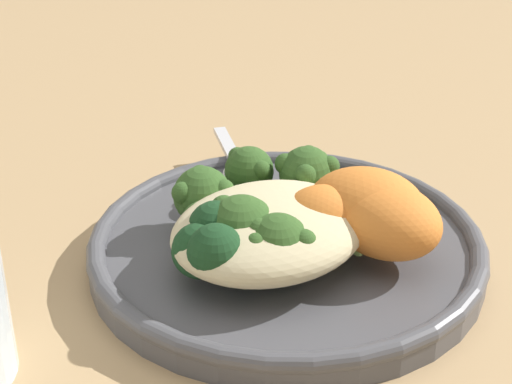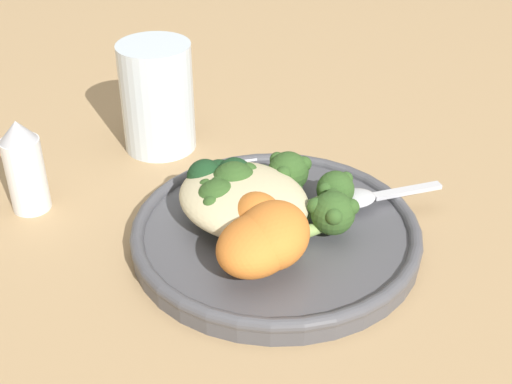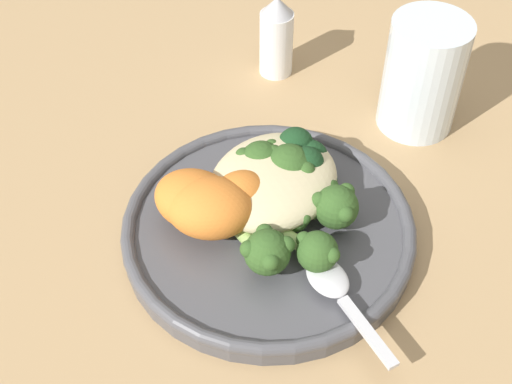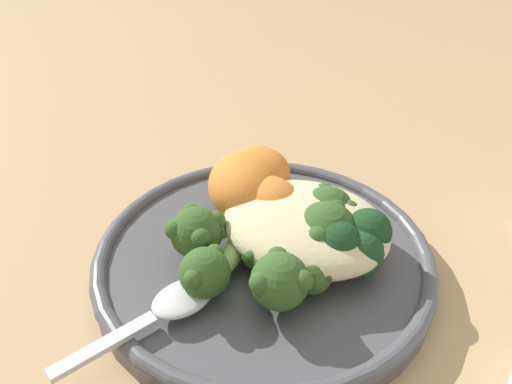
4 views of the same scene
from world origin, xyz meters
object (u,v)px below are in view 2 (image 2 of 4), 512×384
at_px(sweet_potato_chunk_2, 273,235).
at_px(broccoli_stalk_5, 237,191).
at_px(salt_shaker, 24,166).
at_px(quinoa_mound, 243,199).
at_px(broccoli_stalk_6, 225,207).
at_px(sweet_potato_chunk_1, 258,218).
at_px(broccoli_stalk_4, 263,197).
at_px(broccoli_stalk_0, 324,216).
at_px(spoon, 363,197).
at_px(sweet_potato_chunk_0, 257,245).
at_px(plate, 273,235).
at_px(broccoli_stalk_1, 316,202).
at_px(kale_tuft, 220,183).
at_px(broccoli_stalk_2, 281,211).
at_px(broccoli_stalk_3, 284,185).
at_px(water_glass, 157,97).

bearing_deg(sweet_potato_chunk_2, broccoli_stalk_5, 161.64).
xyz_separation_m(broccoli_stalk_5, salt_shaker, (-0.16, -0.12, 0.00)).
distance_m(quinoa_mound, broccoli_stalk_6, 0.02).
bearing_deg(sweet_potato_chunk_1, broccoli_stalk_4, 133.13).
distance_m(broccoli_stalk_0, spoon, 0.06).
bearing_deg(sweet_potato_chunk_0, sweet_potato_chunk_1, 136.35).
xyz_separation_m(broccoli_stalk_4, sweet_potato_chunk_1, (0.03, -0.03, 0.01)).
bearing_deg(sweet_potato_chunk_0, broccoli_stalk_4, 134.57).
xyz_separation_m(plate, sweet_potato_chunk_1, (0.01, -0.02, 0.03)).
xyz_separation_m(quinoa_mound, broccoli_stalk_1, (0.04, 0.05, -0.00)).
distance_m(sweet_potato_chunk_0, kale_tuft, 0.10).
distance_m(broccoli_stalk_5, spoon, 0.11).
relative_size(broccoli_stalk_2, broccoli_stalk_4, 0.97).
xyz_separation_m(broccoli_stalk_3, sweet_potato_chunk_1, (0.03, -0.06, 0.00)).
relative_size(broccoli_stalk_1, broccoli_stalk_6, 1.36).
bearing_deg(broccoli_stalk_1, sweet_potato_chunk_0, -173.33).
distance_m(sweet_potato_chunk_0, sweet_potato_chunk_2, 0.02).
xyz_separation_m(broccoli_stalk_3, broccoli_stalk_5, (-0.02, -0.04, 0.00)).
bearing_deg(broccoli_stalk_6, sweet_potato_chunk_0, 158.28).
bearing_deg(broccoli_stalk_0, broccoli_stalk_2, 132.44).
height_order(broccoli_stalk_4, salt_shaker, salt_shaker).
height_order(broccoli_stalk_4, water_glass, water_glass).
xyz_separation_m(quinoa_mound, sweet_potato_chunk_2, (0.06, -0.02, 0.00)).
distance_m(broccoli_stalk_3, water_glass, 0.19).
height_order(broccoli_stalk_3, sweet_potato_chunk_1, sweet_potato_chunk_1).
xyz_separation_m(broccoli_stalk_2, kale_tuft, (-0.06, -0.02, 0.01)).
bearing_deg(broccoli_stalk_3, water_glass, 55.63).
bearing_deg(spoon, broccoli_stalk_2, -173.49).
distance_m(broccoli_stalk_6, spoon, 0.13).
height_order(broccoli_stalk_3, salt_shaker, salt_shaker).
height_order(quinoa_mound, sweet_potato_chunk_2, sweet_potato_chunk_2).
bearing_deg(broccoli_stalk_6, broccoli_stalk_5, -70.11).
bearing_deg(sweet_potato_chunk_1, broccoli_stalk_5, 162.18).
bearing_deg(sweet_potato_chunk_0, broccoli_stalk_5, 150.57).
distance_m(quinoa_mound, kale_tuft, 0.03).
distance_m(broccoli_stalk_6, sweet_potato_chunk_0, 0.06).
bearing_deg(water_glass, broccoli_stalk_1, 1.58).
relative_size(broccoli_stalk_1, water_glass, 1.13).
relative_size(plate, broccoli_stalk_1, 1.93).
bearing_deg(broccoli_stalk_5, quinoa_mound, -174.92).
xyz_separation_m(broccoli_stalk_4, kale_tuft, (-0.03, -0.02, 0.01)).
bearing_deg(sweet_potato_chunk_0, sweet_potato_chunk_2, 88.49).
bearing_deg(broccoli_stalk_1, plate, 155.12).
distance_m(broccoli_stalk_0, broccoli_stalk_4, 0.06).
bearing_deg(broccoli_stalk_6, salt_shaker, 25.21).
height_order(broccoli_stalk_1, sweet_potato_chunk_0, sweet_potato_chunk_0).
bearing_deg(plate, broccoli_stalk_0, 32.20).
bearing_deg(spoon, water_glass, 127.01).
distance_m(broccoli_stalk_2, broccoli_stalk_4, 0.03).
xyz_separation_m(broccoli_stalk_1, broccoli_stalk_6, (-0.04, -0.07, 0.00)).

